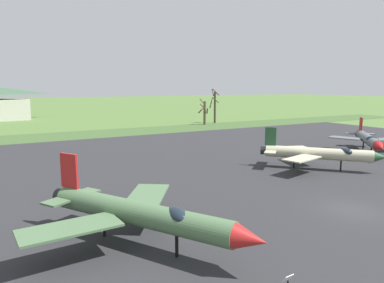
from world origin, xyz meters
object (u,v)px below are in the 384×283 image
jet_fighter_front_right (368,139)px  info_placard_rear_center (288,283)px  jet_fighter_rear_center (140,213)px  jet_fighter_front_left (319,153)px

jet_fighter_front_right → info_placard_rear_center: size_ratio=11.41×
jet_fighter_rear_center → info_placard_rear_center: bearing=-63.4°
jet_fighter_front_left → jet_fighter_rear_center: 24.79m
jet_fighter_front_left → info_placard_rear_center: jet_fighter_front_left is taller
jet_fighter_front_right → info_placard_rear_center: 38.28m
jet_fighter_front_left → jet_fighter_rear_center: size_ratio=0.85×
jet_fighter_front_right → jet_fighter_rear_center: jet_fighter_rear_center is taller
jet_fighter_front_right → jet_fighter_rear_center: (-36.98, -11.48, 0.09)m
jet_fighter_front_right → info_placard_rear_center: (-33.23, -18.97, -1.28)m
jet_fighter_rear_center → jet_fighter_front_right: bearing=17.3°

